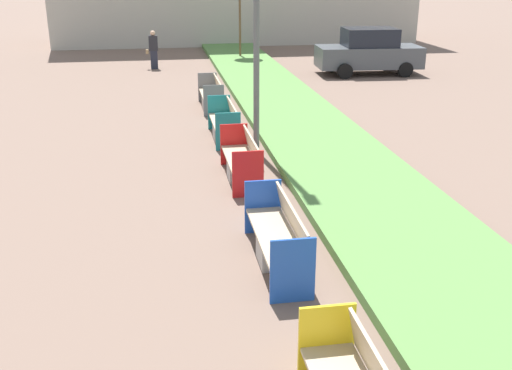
{
  "coord_description": "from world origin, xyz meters",
  "views": [
    {
      "loc": [
        -0.74,
        3.59,
        4.33
      ],
      "look_at": [
        0.9,
        13.47,
        0.6
      ],
      "focal_mm": 42.0,
      "sensor_mm": 36.0,
      "label": 1
    }
  ],
  "objects": [
    {
      "name": "planter_grass_strip",
      "position": [
        3.2,
        12.0,
        0.09
      ],
      "size": [
        2.8,
        120.0,
        0.18
      ],
      "color": "#568442",
      "rests_on": "ground"
    },
    {
      "name": "bench_blue_frame",
      "position": [
        0.94,
        11.63,
        0.37
      ],
      "size": [
        0.65,
        2.32,
        0.94
      ],
      "color": "#ADA8A0",
      "rests_on": "ground"
    },
    {
      "name": "bench_red_frame",
      "position": [
        0.94,
        15.47,
        0.37
      ],
      "size": [
        0.65,
        2.13,
        0.94
      ],
      "color": "#ADA8A0",
      "rests_on": "ground"
    },
    {
      "name": "bench_teal_frame",
      "position": [
        0.94,
        18.63,
        0.37
      ],
      "size": [
        0.65,
        2.09,
        0.94
      ],
      "color": "#ADA8A0",
      "rests_on": "ground"
    },
    {
      "name": "bench_grey_frame",
      "position": [
        0.94,
        22.2,
        0.37
      ],
      "size": [
        0.65,
        2.17,
        0.94
      ],
      "color": "#ADA8A0",
      "rests_on": "ground"
    },
    {
      "name": "pedestrian_walking",
      "position": [
        -0.81,
        30.1,
        0.82
      ],
      "size": [
        0.53,
        0.24,
        1.62
      ],
      "color": "#232633",
      "rests_on": "ground"
    },
    {
      "name": "parked_car_distant",
      "position": [
        7.88,
        27.31,
        0.91
      ],
      "size": [
        4.3,
        2.01,
        1.86
      ],
      "rotation": [
        0.0,
        0.0,
        -0.06
      ],
      "color": "#474C51",
      "rests_on": "ground"
    }
  ]
}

